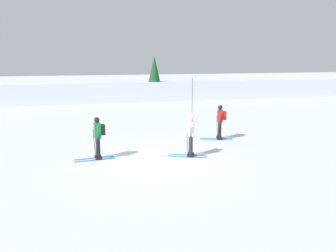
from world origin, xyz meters
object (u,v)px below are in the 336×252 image
(skier_green, at_px, (98,136))
(skier_white, at_px, (191,135))
(conifer_far_left, at_px, (154,75))
(skier_red, at_px, (220,120))
(trail_marker_pole, at_px, (192,95))

(skier_green, distance_m, skier_white, 3.72)
(skier_white, relative_size, conifer_far_left, 0.43)
(skier_red, bearing_deg, conifer_far_left, 91.75)
(skier_red, relative_size, conifer_far_left, 0.43)
(skier_red, height_order, trail_marker_pole, trail_marker_pole)
(skier_white, xyz_separation_m, conifer_far_left, (1.81, 17.28, 1.46))
(trail_marker_pole, relative_size, conifer_far_left, 0.63)
(skier_green, relative_size, skier_white, 1.00)
(skier_green, bearing_deg, conifer_far_left, 71.86)
(skier_red, height_order, skier_green, same)
(skier_green, height_order, trail_marker_pole, trail_marker_pole)
(trail_marker_pole, height_order, conifer_far_left, conifer_far_left)
(skier_red, bearing_deg, skier_white, -132.28)
(skier_red, distance_m, skier_green, 6.28)
(skier_green, xyz_separation_m, skier_white, (3.69, -0.49, -0.04))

